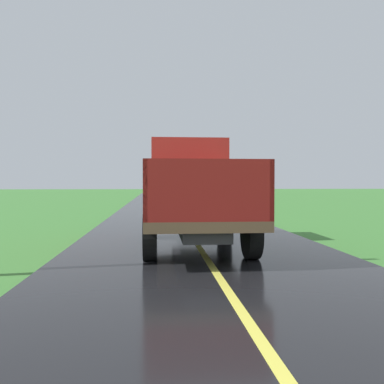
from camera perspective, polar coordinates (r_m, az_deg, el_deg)
name	(u,v)px	position (r m, az deg, el deg)	size (l,w,h in m)	color
banana_truck_near	(191,190)	(10.76, -0.15, 0.33)	(2.38, 5.82, 2.80)	#2D2D30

